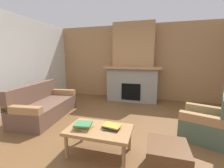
% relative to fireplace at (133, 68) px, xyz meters
% --- Properties ---
extents(ground, '(9.00, 9.00, 0.00)m').
position_rel_fireplace_xyz_m(ground, '(0.00, -2.62, -1.16)').
color(ground, brown).
extents(wall_back_wood_panel, '(6.00, 0.12, 2.70)m').
position_rel_fireplace_xyz_m(wall_back_wood_panel, '(0.00, 0.38, 0.19)').
color(wall_back_wood_panel, '#A87A4C').
rests_on(wall_back_wood_panel, ground).
extents(fireplace, '(1.90, 0.82, 2.70)m').
position_rel_fireplace_xyz_m(fireplace, '(0.00, 0.00, 0.00)').
color(fireplace, gray).
rests_on(fireplace, ground).
extents(couch, '(1.04, 1.88, 0.85)m').
position_rel_fireplace_xyz_m(couch, '(-1.95, -2.22, -0.88)').
color(couch, brown).
rests_on(couch, ground).
extents(armchair, '(0.97, 0.97, 0.85)m').
position_rel_fireplace_xyz_m(armchair, '(1.73, -2.28, -0.87)').
color(armchair, '#4C604C').
rests_on(armchair, ground).
extents(coffee_table, '(1.00, 0.60, 0.43)m').
position_rel_fireplace_xyz_m(coffee_table, '(-0.05, -3.27, -0.79)').
color(coffee_table, '#A87A4C').
rests_on(coffee_table, ground).
extents(ottoman, '(0.52, 0.52, 0.40)m').
position_rel_fireplace_xyz_m(ottoman, '(0.95, -3.40, -0.96)').
color(ottoman, brown).
rests_on(ottoman, ground).
extents(book_stack_near_edge, '(0.29, 0.25, 0.08)m').
position_rel_fireplace_xyz_m(book_stack_near_edge, '(-0.28, -3.33, -0.69)').
color(book_stack_near_edge, gold).
rests_on(book_stack_near_edge, coffee_table).
extents(book_stack_center, '(0.31, 0.24, 0.06)m').
position_rel_fireplace_xyz_m(book_stack_center, '(0.14, -3.22, -0.70)').
color(book_stack_center, '#2D2D33').
rests_on(book_stack_center, coffee_table).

